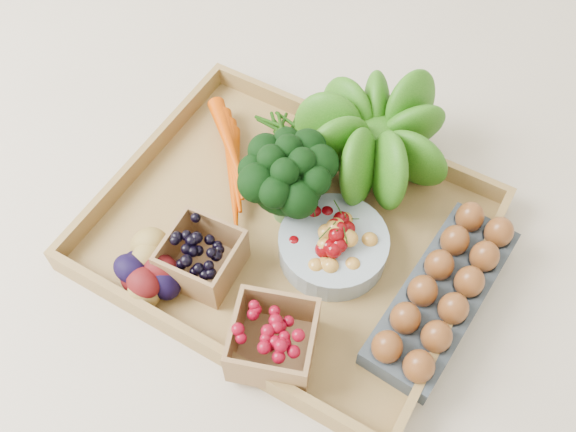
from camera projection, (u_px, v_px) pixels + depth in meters
The scene contains 10 objects.
ground at pixel (288, 238), 0.99m from camera, with size 4.00×4.00×0.00m, color beige.
tray at pixel (288, 235), 0.98m from camera, with size 0.55×0.45×0.01m, color #9F7C43.
carrots at pixel (233, 156), 1.03m from camera, with size 0.19×0.14×0.05m, color #C33E00, non-canonical shape.
lettuce at pixel (376, 131), 0.98m from camera, with size 0.16×0.16×0.16m, color #15510C.
broccoli at pixel (287, 192), 0.95m from camera, with size 0.14×0.14×0.11m, color black, non-canonical shape.
cherry_bowl at pixel (333, 246), 0.94m from camera, with size 0.16×0.16×0.04m, color #8C9EA5.
egg_carton at pixel (442, 296), 0.90m from camera, with size 0.10×0.29×0.03m, color #3D464E.
potatoes at pixel (146, 268), 0.90m from camera, with size 0.14×0.14×0.08m, color #470B0D, non-canonical shape.
punnet_blackberry at pixel (202, 257), 0.91m from camera, with size 0.10×0.10×0.07m, color black.
punnet_raspberry at pixel (273, 340), 0.84m from camera, with size 0.11×0.11×0.07m, color maroon.
Camera 1 is at (0.26, -0.45, 0.84)m, focal length 40.00 mm.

